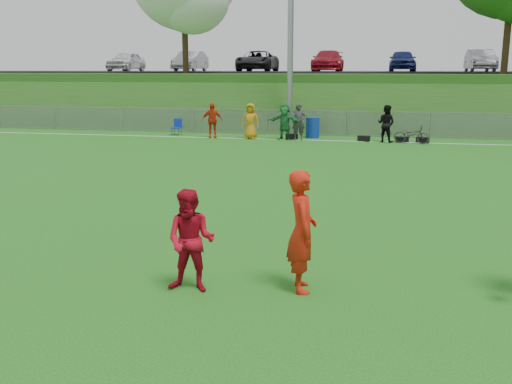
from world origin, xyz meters
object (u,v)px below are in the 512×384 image
(player_red_center, at_px, (191,241))
(bicycle, at_px, (412,134))
(player_red_left, at_px, (302,231))
(recycling_bin, at_px, (313,128))

(player_red_center, xyz_separation_m, bicycle, (4.27, 18.64, -0.38))
(player_red_center, distance_m, bicycle, 19.13)
(player_red_left, xyz_separation_m, player_red_center, (-1.62, -0.38, -0.14))
(player_red_center, relative_size, bicycle, 1.01)
(player_red_center, distance_m, recycling_bin, 19.89)
(player_red_center, relative_size, recycling_bin, 1.59)
(recycling_bin, bearing_deg, player_red_left, -84.30)
(player_red_left, height_order, bicycle, player_red_left)
(player_red_left, height_order, recycling_bin, player_red_left)
(player_red_left, xyz_separation_m, recycling_bin, (-1.95, 19.51, -0.43))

